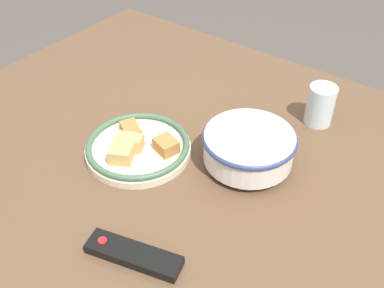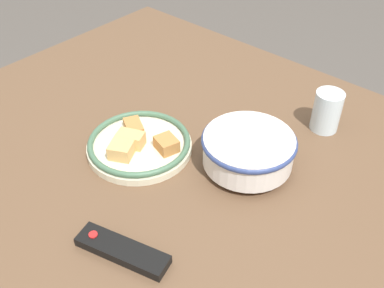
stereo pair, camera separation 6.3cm
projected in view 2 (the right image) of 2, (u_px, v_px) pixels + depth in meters
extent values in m
cube|color=brown|center=(188.00, 151.00, 1.11)|extent=(1.37, 1.06, 0.04)
cylinder|color=brown|center=(153.00, 101.00, 1.92)|extent=(0.06, 0.06, 0.68)
cylinder|color=silver|center=(247.00, 164.00, 1.04)|extent=(0.09, 0.09, 0.02)
cylinder|color=silver|center=(248.00, 150.00, 1.01)|extent=(0.20, 0.20, 0.07)
cylinder|color=#B75B23|center=(248.00, 152.00, 1.01)|extent=(0.18, 0.18, 0.06)
torus|color=navy|center=(249.00, 141.00, 0.99)|extent=(0.21, 0.21, 0.01)
cylinder|color=beige|center=(140.00, 147.00, 1.08)|extent=(0.25, 0.25, 0.02)
torus|color=#42664C|center=(139.00, 142.00, 1.07)|extent=(0.25, 0.25, 0.01)
cube|color=tan|center=(131.00, 139.00, 1.06)|extent=(0.07, 0.06, 0.03)
cube|color=#B2753D|center=(167.00, 144.00, 1.05)|extent=(0.06, 0.06, 0.03)
cube|color=tan|center=(122.00, 142.00, 1.06)|extent=(0.05, 0.04, 0.02)
cube|color=tan|center=(122.00, 149.00, 1.04)|extent=(0.07, 0.08, 0.03)
cube|color=#B2753D|center=(134.00, 127.00, 1.11)|extent=(0.07, 0.06, 0.03)
cube|color=black|center=(122.00, 251.00, 0.85)|extent=(0.19, 0.10, 0.02)
cylinder|color=red|center=(93.00, 235.00, 0.86)|extent=(0.02, 0.02, 0.00)
cylinder|color=silver|center=(327.00, 111.00, 1.12)|extent=(0.07, 0.07, 0.11)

